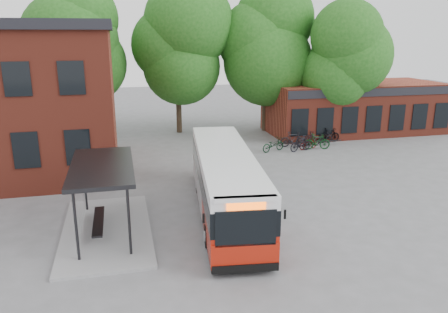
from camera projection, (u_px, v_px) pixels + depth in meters
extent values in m
plane|color=slate|center=(209.00, 212.00, 19.83)|extent=(100.00, 100.00, 0.00)
imported|color=black|center=(273.00, 145.00, 29.93)|extent=(1.95, 1.27, 0.97)
imported|color=black|center=(300.00, 144.00, 29.97)|extent=(1.82, 0.99, 1.05)
imported|color=#540804|center=(308.00, 144.00, 30.55)|extent=(1.60, 0.96, 0.79)
imported|color=black|center=(293.00, 139.00, 31.13)|extent=(1.89, 0.79, 1.10)
imported|color=#23212B|center=(306.00, 138.00, 31.86)|extent=(1.93, 1.18, 0.96)
imported|color=black|center=(317.00, 142.00, 30.43)|extent=(1.92, 0.86, 1.12)
imported|color=black|center=(323.00, 138.00, 31.98)|extent=(1.93, 1.22, 0.96)
imported|color=black|center=(329.00, 135.00, 32.41)|extent=(1.88, 0.77, 1.10)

